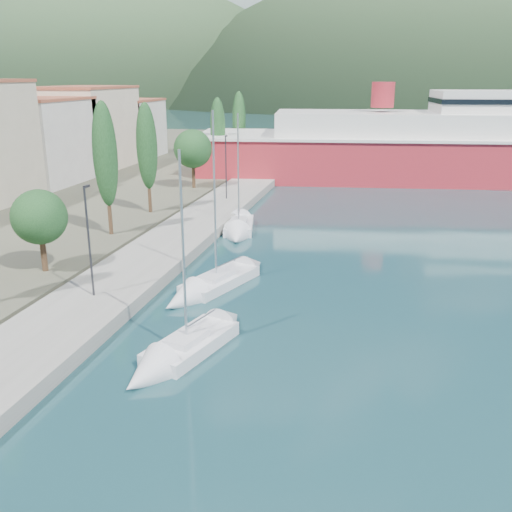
# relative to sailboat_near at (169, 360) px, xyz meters

# --- Properties ---
(ground) EXTENTS (1400.00, 1400.00, 0.00)m
(ground) POSITION_rel_sailboat_near_xyz_m (2.61, 111.87, -0.28)
(ground) COLOR #1B4248
(quay) EXTENTS (5.00, 88.00, 0.80)m
(quay) POSITION_rel_sailboat_near_xyz_m (-6.39, 17.87, 0.12)
(quay) COLOR gray
(quay) RESTS_ON ground
(tree_row) EXTENTS (4.07, 65.03, 9.93)m
(tree_row) POSITION_rel_sailboat_near_xyz_m (-11.50, 24.78, 5.36)
(tree_row) COLOR #47301E
(tree_row) RESTS_ON land_strip
(lamp_posts) EXTENTS (0.15, 48.49, 6.06)m
(lamp_posts) POSITION_rel_sailboat_near_xyz_m (-6.39, 6.81, 3.80)
(lamp_posts) COLOR #2D2D33
(lamp_posts) RESTS_ON quay
(sailboat_near) EXTENTS (4.00, 7.43, 10.24)m
(sailboat_near) POSITION_rel_sailboat_near_xyz_m (0.00, 0.00, 0.00)
(sailboat_near) COLOR silver
(sailboat_near) RESTS_ON ground
(sailboat_mid) EXTENTS (4.60, 8.09, 11.30)m
(sailboat_mid) POSITION_rel_sailboat_near_xyz_m (-1.33, 8.47, -0.00)
(sailboat_mid) COLOR silver
(sailboat_mid) RESTS_ON ground
(sailboat_far) EXTENTS (3.62, 7.38, 10.40)m
(sailboat_far) POSITION_rel_sailboat_near_xyz_m (-2.59, 21.59, 0.01)
(sailboat_far) COLOR silver
(sailboat_far) RESTS_ON ground
(ferry) EXTENTS (62.52, 21.15, 12.18)m
(ferry) POSITION_rel_sailboat_near_xyz_m (16.21, 52.21, 3.42)
(ferry) COLOR #AB242E
(ferry) RESTS_ON ground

